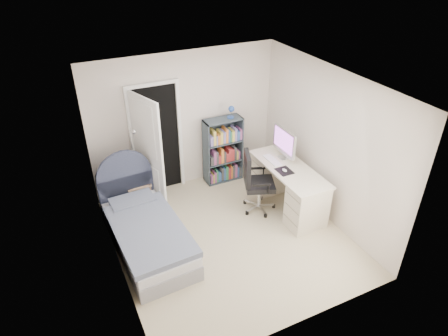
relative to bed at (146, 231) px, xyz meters
name	(u,v)px	position (x,y,z in m)	size (l,w,h in m)	color
room_shell	(230,169)	(1.23, -0.37, 0.97)	(3.50, 3.70, 2.60)	tan
door	(151,147)	(0.50, 1.16, 0.76)	(0.92, 0.79, 2.06)	black
bed	(146,231)	(0.00, 0.00, 0.00)	(1.03, 2.02, 1.22)	gray
nightstand	(137,188)	(0.16, 1.04, 0.11)	(0.40, 0.40, 0.59)	tan
floor_lamp	(137,175)	(0.19, 1.09, 0.32)	(0.21, 0.21, 1.46)	silver
bookcase	(224,152)	(1.88, 1.21, 0.30)	(0.71, 0.30, 1.50)	#38444C
desk	(287,185)	(2.47, -0.06, 0.15)	(0.64, 1.61, 1.32)	beige
office_chair	(255,179)	(1.93, 0.12, 0.32)	(0.63, 0.63, 1.09)	silver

